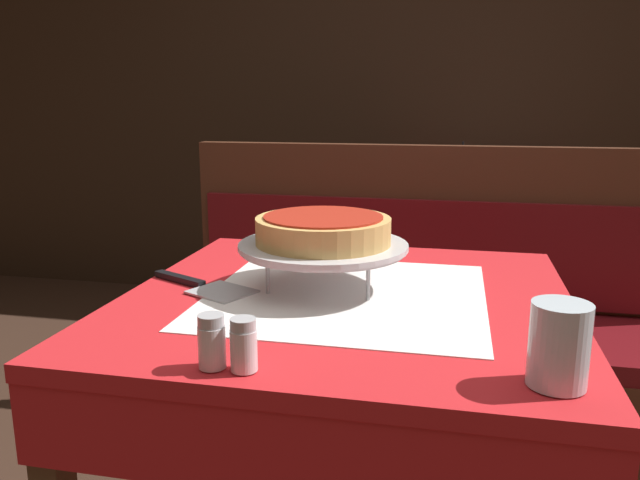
# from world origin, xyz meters

# --- Properties ---
(dining_table_front) EXTENTS (0.86, 0.86, 0.78)m
(dining_table_front) POSITION_xyz_m (0.00, 0.00, 0.68)
(dining_table_front) COLOR red
(dining_table_front) RESTS_ON ground_plane
(dining_table_rear) EXTENTS (0.83, 0.83, 0.79)m
(dining_table_rear) POSITION_xyz_m (0.34, 1.83, 0.68)
(dining_table_rear) COLOR red
(dining_table_rear) RESTS_ON ground_plane
(booth_bench) EXTENTS (1.72, 0.51, 1.00)m
(booth_bench) POSITION_xyz_m (0.13, 0.84, 0.30)
(booth_bench) COLOR #4C2819
(booth_bench) RESTS_ON ground_plane
(back_wall_panel) EXTENTS (6.00, 0.04, 2.40)m
(back_wall_panel) POSITION_xyz_m (0.00, 2.34, 1.20)
(back_wall_panel) COLOR black
(back_wall_panel) RESTS_ON ground_plane
(pizza_pan_stand) EXTENTS (0.34, 0.34, 0.09)m
(pizza_pan_stand) POSITION_xyz_m (-0.05, 0.03, 0.87)
(pizza_pan_stand) COLOR #ADADB2
(pizza_pan_stand) RESTS_ON dining_table_front
(deep_dish_pizza) EXTENTS (0.27, 0.27, 0.06)m
(deep_dish_pizza) POSITION_xyz_m (-0.05, 0.03, 0.90)
(deep_dish_pizza) COLOR tan
(deep_dish_pizza) RESTS_ON pizza_pan_stand
(pizza_server) EXTENTS (0.26, 0.16, 0.01)m
(pizza_server) POSITION_xyz_m (-0.29, -0.02, 0.78)
(pizza_server) COLOR #BCBCC1
(pizza_server) RESTS_ON dining_table_front
(water_glass_near) EXTENTS (0.08, 0.08, 0.11)m
(water_glass_near) POSITION_xyz_m (0.34, -0.34, 0.84)
(water_glass_near) COLOR silver
(water_glass_near) RESTS_ON dining_table_front
(salt_shaker) EXTENTS (0.04, 0.04, 0.08)m
(salt_shaker) POSITION_xyz_m (-0.13, -0.38, 0.82)
(salt_shaker) COLOR silver
(salt_shaker) RESTS_ON dining_table_front
(pepper_shaker) EXTENTS (0.04, 0.04, 0.08)m
(pepper_shaker) POSITION_xyz_m (-0.08, -0.38, 0.82)
(pepper_shaker) COLOR silver
(pepper_shaker) RESTS_ON dining_table_front
(condiment_caddy) EXTENTS (0.13, 0.13, 0.18)m
(condiment_caddy) POSITION_xyz_m (0.23, 1.76, 0.83)
(condiment_caddy) COLOR black
(condiment_caddy) RESTS_ON dining_table_rear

